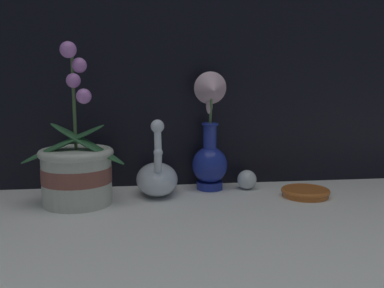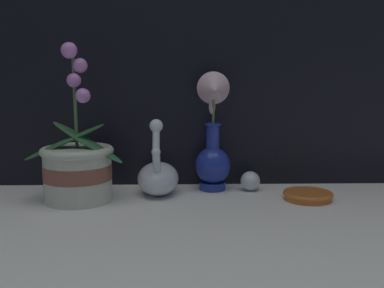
{
  "view_description": "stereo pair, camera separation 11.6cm",
  "coord_description": "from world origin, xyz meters",
  "px_view_note": "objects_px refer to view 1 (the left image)",
  "views": [
    {
      "loc": [
        -0.14,
        -1.0,
        0.32
      ],
      "look_at": [
        0.01,
        0.13,
        0.14
      ],
      "focal_mm": 42.0,
      "sensor_mm": 36.0,
      "label": 1
    },
    {
      "loc": [
        -0.02,
        -1.01,
        0.32
      ],
      "look_at": [
        0.01,
        0.13,
        0.14
      ],
      "focal_mm": 42.0,
      "sensor_mm": 36.0,
      "label": 2
    }
  ],
  "objects_px": {
    "orchid_potted_plant": "(77,169)",
    "amber_dish": "(305,192)",
    "glass_sphere": "(247,180)",
    "swan_figurine": "(157,176)",
    "blue_vase": "(210,144)"
  },
  "relations": [
    {
      "from": "swan_figurine",
      "to": "blue_vase",
      "type": "height_order",
      "value": "blue_vase"
    },
    {
      "from": "glass_sphere",
      "to": "amber_dish",
      "type": "height_order",
      "value": "glass_sphere"
    },
    {
      "from": "orchid_potted_plant",
      "to": "amber_dish",
      "type": "bearing_deg",
      "value": -0.47
    },
    {
      "from": "blue_vase",
      "to": "swan_figurine",
      "type": "bearing_deg",
      "value": -166.31
    },
    {
      "from": "orchid_potted_plant",
      "to": "glass_sphere",
      "type": "relative_size",
      "value": 7.29
    },
    {
      "from": "blue_vase",
      "to": "amber_dish",
      "type": "height_order",
      "value": "blue_vase"
    },
    {
      "from": "orchid_potted_plant",
      "to": "glass_sphere",
      "type": "distance_m",
      "value": 0.47
    },
    {
      "from": "orchid_potted_plant",
      "to": "amber_dish",
      "type": "height_order",
      "value": "orchid_potted_plant"
    },
    {
      "from": "blue_vase",
      "to": "amber_dish",
      "type": "distance_m",
      "value": 0.28
    },
    {
      "from": "swan_figurine",
      "to": "amber_dish",
      "type": "distance_m",
      "value": 0.39
    },
    {
      "from": "swan_figurine",
      "to": "glass_sphere",
      "type": "distance_m",
      "value": 0.26
    },
    {
      "from": "orchid_potted_plant",
      "to": "glass_sphere",
      "type": "height_order",
      "value": "orchid_potted_plant"
    },
    {
      "from": "amber_dish",
      "to": "glass_sphere",
      "type": "bearing_deg",
      "value": 145.05
    },
    {
      "from": "orchid_potted_plant",
      "to": "amber_dish",
      "type": "relative_size",
      "value": 3.11
    },
    {
      "from": "glass_sphere",
      "to": "amber_dish",
      "type": "bearing_deg",
      "value": -34.95
    }
  ]
}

